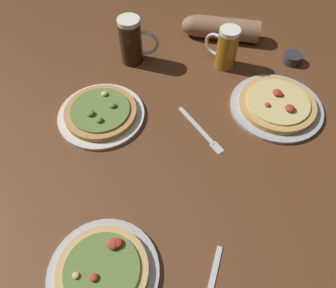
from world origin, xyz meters
name	(u,v)px	position (x,y,z in m)	size (l,w,h in m)	color
ground_plane	(168,151)	(0.00, 0.00, -0.01)	(2.40, 2.40, 0.03)	brown
pizza_plate_near	(103,271)	(-0.12, -0.38, 0.02)	(0.27, 0.27, 0.05)	#B2B2B7
pizza_plate_far	(277,105)	(0.35, 0.20, 0.02)	(0.31, 0.31, 0.05)	#B2B2B7
pizza_plate_side	(101,113)	(-0.23, 0.11, 0.02)	(0.29, 0.29, 0.05)	silver
beer_mug_dark	(226,48)	(0.18, 0.40, 0.08)	(0.12, 0.10, 0.16)	#9E6619
beer_mug_amber	(132,41)	(-0.16, 0.40, 0.09)	(0.14, 0.08, 0.18)	black
ramekin_sauce	(292,58)	(0.44, 0.44, 0.02)	(0.07, 0.07, 0.04)	#333338
fork_left	(201,130)	(0.10, 0.08, 0.00)	(0.15, 0.19, 0.01)	silver
diner_arm	(218,28)	(0.15, 0.57, 0.04)	(0.31, 0.11, 0.09)	#936B4C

